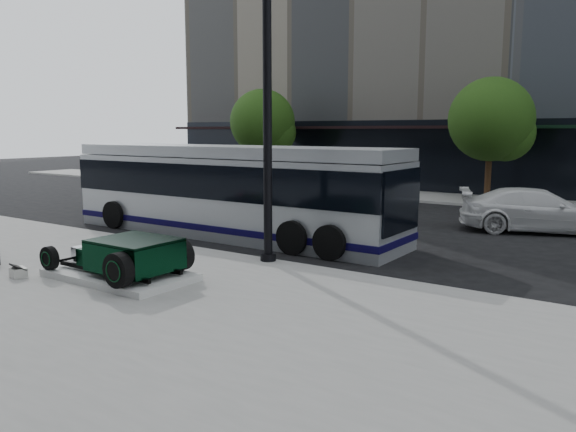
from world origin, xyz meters
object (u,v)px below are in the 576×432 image
Objects in this scene: transit_bus at (229,190)px; white_sedan at (537,210)px; hot_rod at (129,255)px; lamppost at (267,126)px.

transit_bus is 10.44m from white_sedan.
white_sedan is (8.25, 6.36, -0.75)m from transit_bus.
transit_bus is at bearing 107.07° from white_sedan.
lamppost is at bearing 66.99° from hot_rod.
lamppost is 10.55m from white_sedan.
lamppost is 0.61× the size of transit_bus.
white_sedan is at bearing 63.71° from hot_rod.
white_sedan is at bearing 37.63° from transit_bus.
lamppost is (1.40, 3.29, 2.82)m from hot_rod.
hot_rod is 6.40m from transit_bus.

